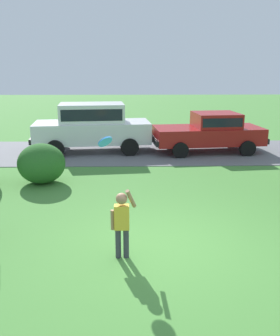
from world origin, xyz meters
The scene contains 7 objects.
ground_plane centered at (0.00, 0.00, 0.00)m, with size 80.00×80.00×0.00m, color #478438.
driveway_strip centered at (0.00, 7.93, 0.01)m, with size 28.00×4.40×0.02m, color slate.
shrub_centre_left centered at (-3.18, 4.03, 0.55)m, with size 1.37×1.29×1.17m.
parked_sedan centered at (2.56, 7.98, 0.85)m, with size 4.55×2.40×1.56m.
parked_suv centered at (-2.10, 8.10, 1.08)m, with size 4.85×2.44×1.92m.
child_thrower centered at (-0.72, -0.43, 0.72)m, with size 0.46×0.27×1.29m.
frisbee centered at (-1.03, 0.21, 1.97)m, with size 0.33×0.25×0.31m.
Camera 1 is at (-0.54, -6.31, 3.27)m, focal length 39.08 mm.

